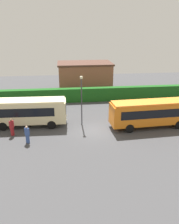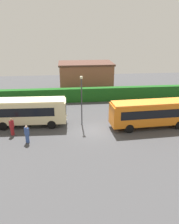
# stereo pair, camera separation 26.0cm
# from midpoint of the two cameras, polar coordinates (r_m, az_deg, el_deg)

# --- Properties ---
(ground_plane) EXTENTS (64.00, 64.00, 0.00)m
(ground_plane) POSITION_cam_midpoint_polar(r_m,az_deg,el_deg) (26.25, 1.05, -4.57)
(ground_plane) COLOR #424244
(bus_cream) EXTENTS (8.97, 2.78, 3.22)m
(bus_cream) POSITION_cam_midpoint_polar(r_m,az_deg,el_deg) (27.76, -15.19, 0.25)
(bus_cream) COLOR beige
(bus_cream) RESTS_ON ground_plane
(bus_orange) EXTENTS (9.79, 2.92, 3.14)m
(bus_orange) POSITION_cam_midpoint_polar(r_m,az_deg,el_deg) (27.42, 14.85, -0.06)
(bus_orange) COLOR orange
(bus_orange) RESTS_ON ground_plane
(person_center) EXTENTS (0.47, 0.52, 1.94)m
(person_center) POSITION_cam_midpoint_polar(r_m,az_deg,el_deg) (26.07, -18.92, -3.45)
(person_center) COLOR maroon
(person_center) RESTS_ON ground_plane
(person_right) EXTENTS (0.52, 0.50, 1.88)m
(person_right) POSITION_cam_midpoint_polar(r_m,az_deg,el_deg) (23.99, -15.44, -5.26)
(person_right) COLOR #334C8C
(person_right) RESTS_ON ground_plane
(person_far) EXTENTS (0.49, 0.43, 1.86)m
(person_far) POSITION_cam_midpoint_polar(r_m,az_deg,el_deg) (29.40, 12.03, -0.12)
(person_far) COLOR olive
(person_far) RESTS_ON ground_plane
(hedge_row) EXTENTS (44.00, 1.12, 2.12)m
(hedge_row) POSITION_cam_midpoint_polar(r_m,az_deg,el_deg) (36.08, -1.29, 4.31)
(hedge_row) COLOR #1A5519
(hedge_row) RESTS_ON ground_plane
(depot_building) EXTENTS (9.56, 6.17, 5.05)m
(depot_building) POSITION_cam_midpoint_polar(r_m,az_deg,el_deg) (42.19, -1.36, 8.77)
(depot_building) COLOR brown
(depot_building) RESTS_ON ground_plane
(traffic_cone) EXTENTS (0.36, 0.36, 0.60)m
(traffic_cone) POSITION_cam_midpoint_polar(r_m,az_deg,el_deg) (34.58, 10.12, 1.94)
(traffic_cone) COLOR orange
(traffic_cone) RESTS_ON ground_plane
(lamppost) EXTENTS (0.36, 0.36, 5.91)m
(lamppost) POSITION_cam_midpoint_polar(r_m,az_deg,el_deg) (26.49, -2.27, 4.13)
(lamppost) COLOR #38383D
(lamppost) RESTS_ON ground_plane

